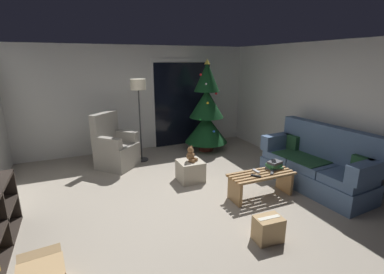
% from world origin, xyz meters
% --- Properties ---
extents(ground_plane, '(7.00, 7.00, 0.00)m').
position_xyz_m(ground_plane, '(0.00, 0.00, 0.00)').
color(ground_plane, '#9E9384').
extents(wall_back, '(5.72, 0.12, 2.50)m').
position_xyz_m(wall_back, '(0.00, 3.06, 1.25)').
color(wall_back, silver).
rests_on(wall_back, ground).
extents(wall_right, '(0.12, 6.00, 2.50)m').
position_xyz_m(wall_right, '(2.86, 0.00, 1.25)').
color(wall_right, silver).
rests_on(wall_right, ground).
extents(patio_door_frame, '(1.60, 0.02, 2.20)m').
position_xyz_m(patio_door_frame, '(1.12, 2.99, 1.10)').
color(patio_door_frame, silver).
rests_on(patio_door_frame, ground).
extents(patio_door_glass, '(1.50, 0.02, 2.10)m').
position_xyz_m(patio_door_glass, '(1.12, 2.97, 1.05)').
color(patio_door_glass, black).
rests_on(patio_door_glass, ground).
extents(couch, '(0.92, 1.99, 1.08)m').
position_xyz_m(couch, '(2.32, -0.36, 0.40)').
color(couch, slate).
rests_on(couch, ground).
extents(coffee_table, '(1.10, 0.40, 0.41)m').
position_xyz_m(coffee_table, '(1.20, -0.28, 0.27)').
color(coffee_table, '#9E7547').
rests_on(coffee_table, ground).
extents(remote_silver, '(0.05, 0.16, 0.02)m').
position_xyz_m(remote_silver, '(1.15, -0.20, 0.42)').
color(remote_silver, '#ADADB2').
rests_on(remote_silver, coffee_table).
extents(remote_graphite, '(0.14, 0.14, 0.02)m').
position_xyz_m(remote_graphite, '(1.35, -0.35, 0.42)').
color(remote_graphite, '#333338').
rests_on(remote_graphite, coffee_table).
extents(remote_black, '(0.13, 0.15, 0.02)m').
position_xyz_m(remote_black, '(1.03, -0.36, 0.42)').
color(remote_black, black).
rests_on(remote_black, coffee_table).
extents(book_stack, '(0.27, 0.22, 0.13)m').
position_xyz_m(book_stack, '(1.50, -0.21, 0.48)').
color(book_stack, '#4C4C51').
rests_on(book_stack, coffee_table).
extents(cell_phone, '(0.14, 0.16, 0.01)m').
position_xyz_m(cell_phone, '(1.49, -0.20, 0.55)').
color(cell_phone, black).
rests_on(cell_phone, book_stack).
extents(christmas_tree, '(1.03, 1.03, 2.19)m').
position_xyz_m(christmas_tree, '(1.44, 2.24, 0.96)').
color(christmas_tree, '#4C1E19').
rests_on(christmas_tree, ground).
extents(armchair, '(0.97, 0.97, 1.13)m').
position_xyz_m(armchair, '(-0.78, 2.01, 0.40)').
color(armchair, gray).
rests_on(armchair, ground).
extents(floor_lamp, '(0.32, 0.32, 1.78)m').
position_xyz_m(floor_lamp, '(-0.19, 2.16, 1.51)').
color(floor_lamp, '#2D2D30').
rests_on(floor_lamp, ground).
extents(ottoman, '(0.44, 0.44, 0.38)m').
position_xyz_m(ottoman, '(0.39, 0.74, 0.19)').
color(ottoman, '#B2A893').
rests_on(ottoman, ground).
extents(teddy_bear_chestnut, '(0.21, 0.22, 0.29)m').
position_xyz_m(teddy_bear_chestnut, '(0.39, 0.74, 0.50)').
color(teddy_bear_chestnut, brown).
rests_on(teddy_bear_chestnut, ottoman).
extents(cardboard_box_taped_mid_floor, '(0.35, 0.26, 0.32)m').
position_xyz_m(cardboard_box_taped_mid_floor, '(0.58, -1.26, 0.16)').
color(cardboard_box_taped_mid_floor, tan).
rests_on(cardboard_box_taped_mid_floor, ground).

